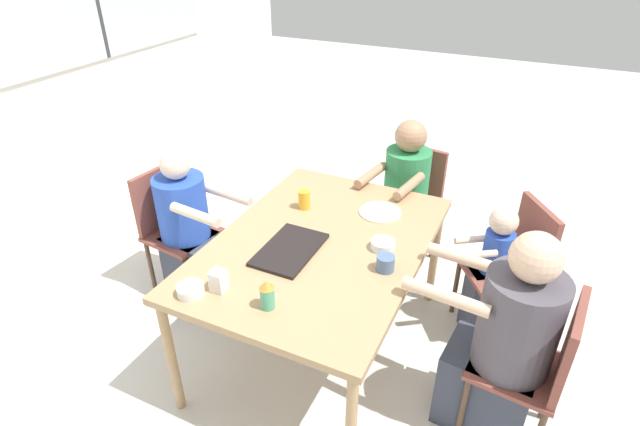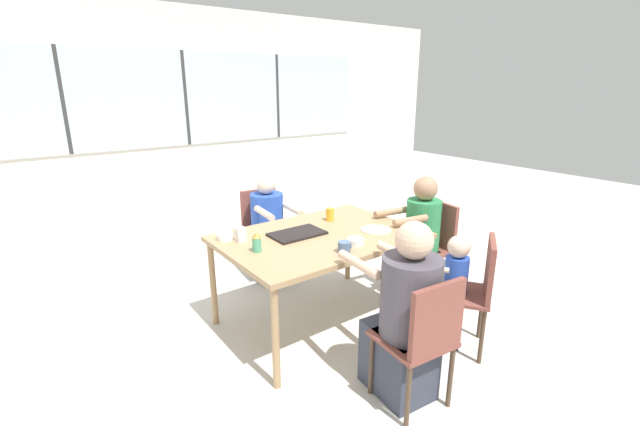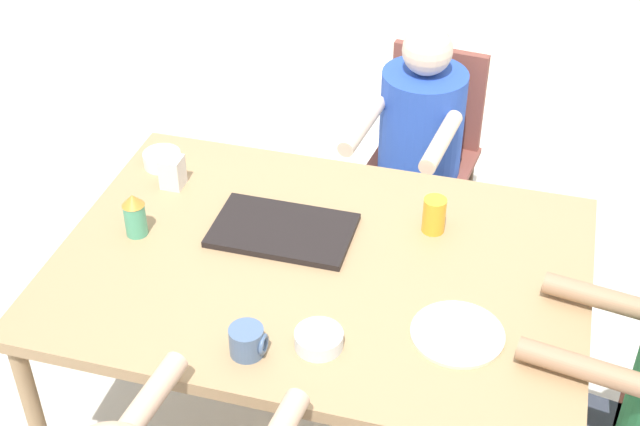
% 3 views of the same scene
% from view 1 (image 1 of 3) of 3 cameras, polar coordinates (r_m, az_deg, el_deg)
% --- Properties ---
extents(ground_plane, '(16.00, 16.00, 0.00)m').
position_cam_1_polar(ground_plane, '(3.17, 0.00, -14.89)').
color(ground_plane, beige).
extents(dining_table, '(1.53, 1.07, 0.77)m').
position_cam_1_polar(dining_table, '(2.71, 0.00, -4.34)').
color(dining_table, tan).
rests_on(dining_table, ground_plane).
extents(chair_for_woman_green_shirt, '(0.44, 0.44, 0.87)m').
position_cam_1_polar(chair_for_woman_green_shirt, '(2.57, 23.90, -15.32)').
color(chair_for_woman_green_shirt, brown).
rests_on(chair_for_woman_green_shirt, ground_plane).
extents(chair_for_man_blue_shirt, '(0.46, 0.46, 0.87)m').
position_cam_1_polar(chair_for_man_blue_shirt, '(3.69, 10.52, 1.95)').
color(chair_for_man_blue_shirt, brown).
rests_on(chair_for_man_blue_shirt, ground_plane).
extents(chair_for_man_teal_shirt, '(0.44, 0.44, 0.87)m').
position_cam_1_polar(chair_for_man_teal_shirt, '(3.48, -16.70, -0.81)').
color(chair_for_man_teal_shirt, brown).
rests_on(chair_for_man_teal_shirt, ground_plane).
extents(chair_for_toddler, '(0.56, 0.56, 0.87)m').
position_cam_1_polar(chair_for_toddler, '(3.19, 21.49, -4.92)').
color(chair_for_toddler, brown).
rests_on(chair_for_toddler, ground_plane).
extents(person_woman_green_shirt, '(0.42, 0.69, 1.17)m').
position_cam_1_polar(person_woman_green_shirt, '(2.58, 20.14, -14.29)').
color(person_woman_green_shirt, '#333847').
rests_on(person_woman_green_shirt, ground_plane).
extents(person_man_blue_shirt, '(0.61, 0.39, 1.13)m').
position_cam_1_polar(person_man_blue_shirt, '(3.56, 9.36, 0.83)').
color(person_man_blue_shirt, '#333847').
rests_on(person_man_blue_shirt, ground_plane).
extents(person_man_teal_shirt, '(0.39, 0.63, 1.06)m').
position_cam_1_polar(person_man_teal_shirt, '(3.39, -14.61, -2.35)').
color(person_man_teal_shirt, '#333847').
rests_on(person_man_teal_shirt, ground_plane).
extents(person_toddler, '(0.31, 0.35, 0.88)m').
position_cam_1_polar(person_toddler, '(3.17, 18.77, -6.57)').
color(person_toddler, '#333847').
rests_on(person_toddler, ground_plane).
extents(food_tray_dark, '(0.42, 0.26, 0.02)m').
position_cam_1_polar(food_tray_dark, '(2.60, -3.50, -4.19)').
color(food_tray_dark, black).
rests_on(food_tray_dark, dining_table).
extents(coffee_mug, '(0.10, 0.09, 0.08)m').
position_cam_1_polar(coffee_mug, '(2.47, 7.51, -5.67)').
color(coffee_mug, slate).
rests_on(coffee_mug, dining_table).
extents(sippy_cup, '(0.07, 0.07, 0.14)m').
position_cam_1_polar(sippy_cup, '(2.23, -6.05, -9.22)').
color(sippy_cup, '#4CA57F').
rests_on(sippy_cup, dining_table).
extents(juice_glass, '(0.07, 0.07, 0.11)m').
position_cam_1_polar(juice_glass, '(2.96, -1.82, 1.54)').
color(juice_glass, gold).
rests_on(juice_glass, dining_table).
extents(milk_carton_small, '(0.07, 0.07, 0.11)m').
position_cam_1_polar(milk_carton_small, '(2.37, -11.51, -7.60)').
color(milk_carton_small, silver).
rests_on(milk_carton_small, dining_table).
extents(bowl_white_shallow, '(0.13, 0.13, 0.04)m').
position_cam_1_polar(bowl_white_shallow, '(2.63, 7.20, -3.63)').
color(bowl_white_shallow, silver).
rests_on(bowl_white_shallow, dining_table).
extents(bowl_cereal, '(0.13, 0.13, 0.05)m').
position_cam_1_polar(bowl_cereal, '(2.39, -14.57, -8.51)').
color(bowl_cereal, white).
rests_on(bowl_cereal, dining_table).
extents(plate_tortillas, '(0.25, 0.25, 0.01)m').
position_cam_1_polar(plate_tortillas, '(2.95, 6.89, 0.09)').
color(plate_tortillas, beige).
rests_on(plate_tortillas, dining_table).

